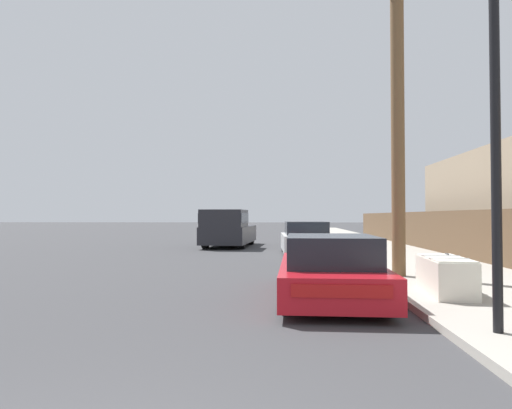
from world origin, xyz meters
name	(u,v)px	position (x,y,z in m)	size (l,w,h in m)	color
sidewalk_curb	(360,243)	(5.30, 23.50, 0.06)	(4.20, 63.00, 0.12)	#9E998E
discarded_fridge	(445,275)	(4.09, 6.69, 0.46)	(0.81, 1.85, 0.70)	silver
parked_sports_car_red	(330,270)	(1.99, 6.67, 0.55)	(1.90, 4.52, 1.19)	red
car_parked_mid	(306,239)	(1.99, 16.72, 0.62)	(2.04, 4.24, 1.32)	silver
pickup_truck	(228,229)	(-1.68, 20.68, 0.92)	(2.37, 5.55, 1.85)	#232328
utility_pole	(398,112)	(3.87, 9.20, 4.06)	(1.80, 0.32, 7.68)	brown
street_lamp	(495,112)	(3.76, 3.89, 2.83)	(0.26, 0.26, 4.66)	black
wooden_fence	(433,231)	(7.25, 17.33, 0.93)	(0.08, 33.10, 1.62)	brown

